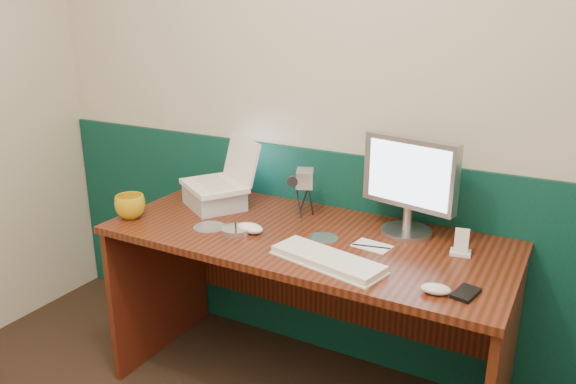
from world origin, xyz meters
The scene contains 19 objects.
back_wall centered at (0.00, 1.75, 1.25)m, with size 3.50×0.04×2.50m, color beige.
wainscot centered at (0.00, 1.74, 0.50)m, with size 3.48×0.02×1.00m, color #072E23.
desk centered at (-0.11, 1.38, 0.38)m, with size 1.60×0.70×0.75m, color #321A09.
laptop_riser centered at (-0.62, 1.47, 0.79)m, with size 0.25×0.21×0.09m, color #B7BCC3.
laptop centered at (-0.62, 1.47, 0.96)m, with size 0.29×0.22×0.24m, color white, non-canonical shape.
monitor centered at (0.23, 1.58, 0.94)m, with size 0.38×0.11×0.38m, color #A6A5AA, non-canonical shape.
keyboard centered at (0.07, 1.18, 0.76)m, with size 0.41×0.14×0.02m, color white.
mouse_right centered at (0.46, 1.14, 0.77)m, with size 0.10×0.06×0.03m, color silver.
mouse_left centered at (-0.32, 1.29, 0.77)m, with size 0.12×0.07×0.04m, color white.
mug centered at (-0.85, 1.18, 0.80)m, with size 0.13×0.13×0.10m, color gold.
camcorder centered at (-0.22, 1.57, 0.84)m, with size 0.08×0.12×0.19m, color #AEADB2, non-canonical shape.
cd_spindle centered at (-0.36, 1.25, 0.76)m, with size 0.12×0.12×0.02m, color silver.
cd_loose_a centered at (-0.49, 1.26, 0.75)m, with size 0.13×0.13×0.00m, color silver.
cd_loose_b centered at (-0.04, 1.38, 0.75)m, with size 0.12×0.12×0.00m, color silver.
pen centered at (0.16, 1.38, 0.75)m, with size 0.01×0.01×0.14m, color black.
papers centered at (0.16, 1.39, 0.75)m, with size 0.14×0.09×0.00m, color white.
dock centered at (0.47, 1.48, 0.76)m, with size 0.07×0.05×0.01m, color white.
music_player centered at (0.47, 1.48, 0.81)m, with size 0.05×0.01×0.09m, color white.
pda centered at (0.55, 1.18, 0.76)m, with size 0.06×0.11×0.01m, color black.
Camera 1 is at (0.81, -0.46, 1.61)m, focal length 35.00 mm.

